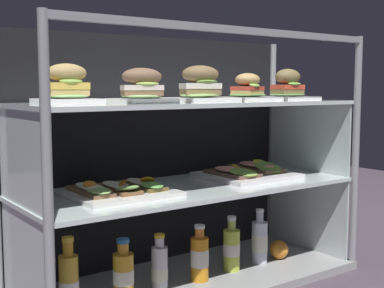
{
  "coord_description": "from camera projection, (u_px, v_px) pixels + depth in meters",
  "views": [
    {
      "loc": [
        -1.14,
        -1.57,
        0.74
      ],
      "look_at": [
        0.0,
        0.0,
        0.53
      ],
      "focal_mm": 50.04,
      "sensor_mm": 36.0,
      "label": 1
    }
  ],
  "objects": [
    {
      "name": "ground_plane",
      "position": [
        192.0,
        287.0,
        2.01
      ],
      "size": [
        6.0,
        6.0,
        0.02
      ],
      "primitive_type": "cube",
      "color": "#4A3E49",
      "rests_on": "ground"
    },
    {
      "name": "case_base_deck",
      "position": [
        192.0,
        281.0,
        2.0
      ],
      "size": [
        1.3,
        0.5,
        0.03
      ],
      "primitive_type": "cube",
      "color": "#9B9D9C",
      "rests_on": "ground"
    },
    {
      "name": "case_frame",
      "position": [
        167.0,
        148.0,
        2.08
      ],
      "size": [
        1.3,
        0.5,
        0.94
      ],
      "color": "gray",
      "rests_on": "ground"
    },
    {
      "name": "riser_lower_tier",
      "position": [
        192.0,
        233.0,
        1.98
      ],
      "size": [
        1.25,
        0.44,
        0.33
      ],
      "color": "silver",
      "rests_on": "case_base_deck"
    },
    {
      "name": "shelf_lower_glass",
      "position": [
        192.0,
        188.0,
        1.97
      ],
      "size": [
        1.26,
        0.46,
        0.01
      ],
      "primitive_type": "cube",
      "color": "silver",
      "rests_on": "riser_lower_tier"
    },
    {
      "name": "riser_upper_tier",
      "position": [
        192.0,
        146.0,
        1.95
      ],
      "size": [
        1.25,
        0.44,
        0.29
      ],
      "color": "silver",
      "rests_on": "shelf_lower_glass"
    },
    {
      "name": "shelf_upper_glass",
      "position": [
        192.0,
        104.0,
        1.93
      ],
      "size": [
        1.26,
        0.46,
        0.01
      ],
      "primitive_type": "cube",
      "color": "silver",
      "rests_on": "riser_upper_tier"
    },
    {
      "name": "plated_roll_sandwich_center",
      "position": [
        67.0,
        88.0,
        1.68
      ],
      "size": [
        0.18,
        0.18,
        0.13
      ],
      "color": "white",
      "rests_on": "shelf_upper_glass"
    },
    {
      "name": "plated_roll_sandwich_near_right_corner",
      "position": [
        142.0,
        89.0,
        1.77
      ],
      "size": [
        0.18,
        0.18,
        0.12
      ],
      "color": "white",
      "rests_on": "shelf_upper_glass"
    },
    {
      "name": "plated_roll_sandwich_left_of_center",
      "position": [
        200.0,
        88.0,
        1.9
      ],
      "size": [
        0.21,
        0.21,
        0.13
      ],
      "color": "white",
      "rests_on": "shelf_upper_glass"
    },
    {
      "name": "plated_roll_sandwich_mid_left",
      "position": [
        248.0,
        91.0,
        2.03
      ],
      "size": [
        0.19,
        0.19,
        0.11
      ],
      "color": "white",
      "rests_on": "shelf_upper_glass"
    },
    {
      "name": "plated_roll_sandwich_mid_right",
      "position": [
        288.0,
        89.0,
        2.16
      ],
      "size": [
        0.19,
        0.19,
        0.13
      ],
      "color": "white",
      "rests_on": "shelf_upper_glass"
    },
    {
      "name": "open_sandwich_tray_right_of_center",
      "position": [
        118.0,
        190.0,
        1.79
      ],
      "size": [
        0.34,
        0.31,
        0.06
      ],
      "color": "white",
      "rests_on": "shelf_lower_glass"
    },
    {
      "name": "open_sandwich_tray_left_of_center",
      "position": [
        247.0,
        172.0,
        2.15
      ],
      "size": [
        0.34,
        0.31,
        0.06
      ],
      "color": "white",
      "rests_on": "shelf_lower_glass"
    },
    {
      "name": "juice_bottle_front_left_end",
      "position": [
        69.0,
        282.0,
        1.68
      ],
      "size": [
        0.06,
        0.06,
        0.24
      ],
      "color": "gold",
      "rests_on": "case_base_deck"
    },
    {
      "name": "juice_bottle_front_middle",
      "position": [
        123.0,
        275.0,
        1.77
      ],
      "size": [
        0.07,
        0.07,
        0.21
      ],
      "color": "gold",
      "rests_on": "case_base_deck"
    },
    {
      "name": "juice_bottle_front_fourth",
      "position": [
        160.0,
        267.0,
        1.88
      ],
      "size": [
        0.06,
        0.06,
        0.2
      ],
      "color": "silver",
      "rests_on": "case_base_deck"
    },
    {
      "name": "juice_bottle_back_right",
      "position": [
        201.0,
        257.0,
        1.96
      ],
      "size": [
        0.07,
        0.07,
        0.21
      ],
      "color": "orange",
      "rests_on": "case_base_deck"
    },
    {
      "name": "juice_bottle_tucked_behind",
      "position": [
        231.0,
        248.0,
        2.06
      ],
      "size": [
        0.07,
        0.07,
        0.21
      ],
      "color": "#BFD845",
      "rests_on": "case_base_deck"
    },
    {
      "name": "juice_bottle_front_second",
      "position": [
        260.0,
        241.0,
        2.15
      ],
      "size": [
        0.06,
        0.06,
        0.22
      ],
      "color": "white",
      "rests_on": "case_base_deck"
    },
    {
      "name": "orange_fruit_beside_bottles",
      "position": [
        279.0,
        250.0,
        2.21
      ],
      "size": [
        0.08,
        0.08,
        0.08
      ],
      "primitive_type": "sphere",
      "color": "orange",
      "rests_on": "case_base_deck"
    }
  ]
}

